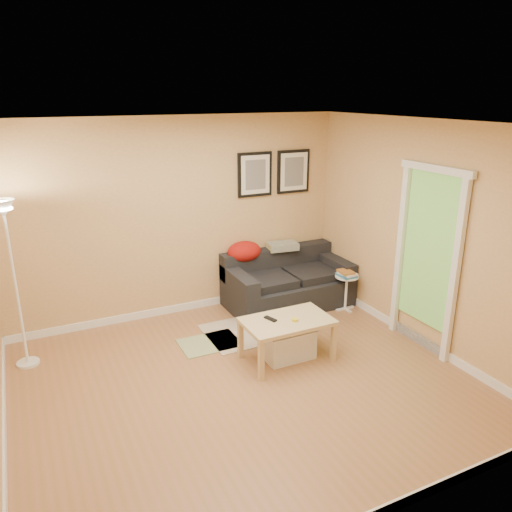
% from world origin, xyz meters
% --- Properties ---
extents(floor, '(4.50, 4.50, 0.00)m').
position_xyz_m(floor, '(0.00, 0.00, 0.00)').
color(floor, '#9E6743').
rests_on(floor, ground).
extents(ceiling, '(4.50, 4.50, 0.00)m').
position_xyz_m(ceiling, '(0.00, 0.00, 2.60)').
color(ceiling, white).
rests_on(ceiling, wall_back).
extents(wall_back, '(4.50, 0.00, 4.50)m').
position_xyz_m(wall_back, '(0.00, 2.00, 1.30)').
color(wall_back, tan).
rests_on(wall_back, ground).
extents(wall_front, '(4.50, 0.00, 4.50)m').
position_xyz_m(wall_front, '(0.00, -2.00, 1.30)').
color(wall_front, tan).
rests_on(wall_front, ground).
extents(wall_right, '(0.00, 4.00, 4.00)m').
position_xyz_m(wall_right, '(2.25, 0.00, 1.30)').
color(wall_right, tan).
rests_on(wall_right, ground).
extents(baseboard_back, '(4.50, 0.02, 0.10)m').
position_xyz_m(baseboard_back, '(0.00, 1.99, 0.05)').
color(baseboard_back, white).
rests_on(baseboard_back, ground).
extents(baseboard_left, '(0.02, 4.00, 0.10)m').
position_xyz_m(baseboard_left, '(-2.24, 0.00, 0.05)').
color(baseboard_left, white).
rests_on(baseboard_left, ground).
extents(baseboard_right, '(0.02, 4.00, 0.10)m').
position_xyz_m(baseboard_right, '(2.24, 0.00, 0.05)').
color(baseboard_right, white).
rests_on(baseboard_right, ground).
extents(sofa, '(1.70, 0.90, 0.75)m').
position_xyz_m(sofa, '(1.38, 1.53, 0.38)').
color(sofa, black).
rests_on(sofa, ground).
extents(red_throw, '(0.48, 0.36, 0.28)m').
position_xyz_m(red_throw, '(0.86, 1.86, 0.77)').
color(red_throw, '#A9190F').
rests_on(red_throw, sofa).
extents(plaid_throw, '(0.45, 0.32, 0.10)m').
position_xyz_m(plaid_throw, '(1.44, 1.82, 0.78)').
color(plaid_throw, tan).
rests_on(plaid_throw, sofa).
extents(framed_print_left, '(0.50, 0.04, 0.60)m').
position_xyz_m(framed_print_left, '(1.08, 1.98, 1.80)').
color(framed_print_left, black).
rests_on(framed_print_left, wall_back).
extents(framed_print_right, '(0.50, 0.04, 0.60)m').
position_xyz_m(framed_print_right, '(1.68, 1.98, 1.80)').
color(framed_print_right, black).
rests_on(framed_print_right, wall_back).
extents(area_rug, '(1.25, 0.85, 0.01)m').
position_xyz_m(area_rug, '(0.62, 1.02, 0.01)').
color(area_rug, '#BFAE98').
rests_on(area_rug, ground).
extents(green_runner, '(0.70, 0.50, 0.01)m').
position_xyz_m(green_runner, '(-0.02, 0.94, 0.01)').
color(green_runner, '#668C4C').
rests_on(green_runner, ground).
extents(coffee_table, '(1.12, 0.90, 0.49)m').
position_xyz_m(coffee_table, '(0.63, 0.23, 0.24)').
color(coffee_table, tan).
rests_on(coffee_table, ground).
extents(remote_control, '(0.10, 0.17, 0.02)m').
position_xyz_m(remote_control, '(0.46, 0.31, 0.50)').
color(remote_control, black).
rests_on(remote_control, coffee_table).
extents(tape_roll, '(0.07, 0.07, 0.03)m').
position_xyz_m(tape_roll, '(0.69, 0.16, 0.50)').
color(tape_roll, yellow).
rests_on(tape_roll, coffee_table).
extents(storage_bin, '(0.57, 0.42, 0.35)m').
position_xyz_m(storage_bin, '(0.66, 0.28, 0.18)').
color(storage_bin, white).
rests_on(storage_bin, ground).
extents(side_table, '(0.32, 0.32, 0.49)m').
position_xyz_m(side_table, '(2.02, 1.05, 0.25)').
color(side_table, white).
rests_on(side_table, ground).
extents(book_stack, '(0.27, 0.31, 0.08)m').
position_xyz_m(book_stack, '(2.00, 1.04, 0.53)').
color(book_stack, teal).
rests_on(book_stack, side_table).
extents(floor_lamp, '(0.24, 0.24, 1.86)m').
position_xyz_m(floor_lamp, '(-2.00, 1.38, 0.88)').
color(floor_lamp, white).
rests_on(floor_lamp, ground).
extents(doorway, '(0.12, 1.01, 2.13)m').
position_xyz_m(doorway, '(2.20, -0.15, 1.02)').
color(doorway, white).
rests_on(doorway, ground).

